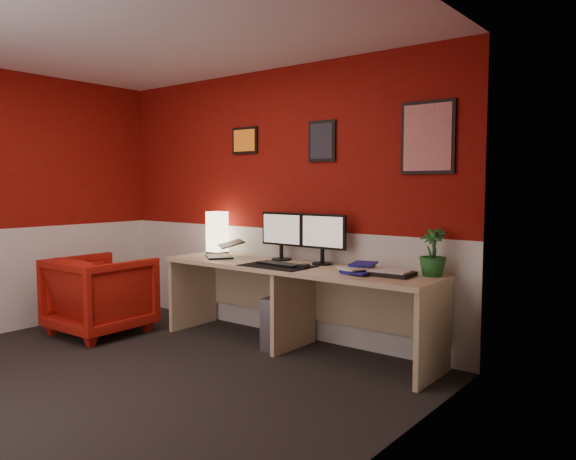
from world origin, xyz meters
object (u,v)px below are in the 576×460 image
(monitor_left, at_px, (281,228))
(armchair, at_px, (101,295))
(laptop, at_px, (219,246))
(shoji_lamp, at_px, (217,234))
(potted_plant, at_px, (433,252))
(pc_tower, at_px, (282,321))
(zen_tray, at_px, (390,273))
(monitor_right, at_px, (322,231))
(desk, at_px, (294,307))

(monitor_left, distance_m, armchair, 1.85)
(laptop, bearing_deg, shoji_lamp, 176.15)
(potted_plant, bearing_deg, monitor_left, -179.78)
(monitor_left, height_order, pc_tower, monitor_left)
(potted_plant, bearing_deg, zen_tray, -146.77)
(monitor_left, bearing_deg, zen_tray, -8.07)
(shoji_lamp, bearing_deg, potted_plant, 0.40)
(monitor_right, height_order, zen_tray, monitor_right)
(laptop, relative_size, potted_plant, 0.91)
(desk, xyz_separation_m, monitor_right, (0.17, 0.19, 0.66))
(shoji_lamp, bearing_deg, monitor_left, 0.72)
(desk, relative_size, monitor_right, 4.48)
(monitor_left, relative_size, zen_tray, 1.66)
(shoji_lamp, relative_size, zen_tray, 1.14)
(shoji_lamp, relative_size, monitor_left, 0.69)
(shoji_lamp, bearing_deg, zen_tray, -4.52)
(zen_tray, bearing_deg, potted_plant, 33.23)
(monitor_left, distance_m, monitor_right, 0.46)
(pc_tower, bearing_deg, monitor_right, 20.39)
(pc_tower, height_order, armchair, armchair)
(laptop, bearing_deg, monitor_left, 58.86)
(potted_plant, xyz_separation_m, armchair, (-2.92, -0.93, -0.54))
(shoji_lamp, height_order, zen_tray, shoji_lamp)
(monitor_right, bearing_deg, shoji_lamp, -179.72)
(desk, distance_m, shoji_lamp, 1.25)
(potted_plant, relative_size, armchair, 0.44)
(potted_plant, bearing_deg, monitor_right, -179.45)
(zen_tray, relative_size, potted_plant, 0.97)
(monitor_right, relative_size, pc_tower, 1.29)
(shoji_lamp, distance_m, armchair, 1.25)
(laptop, height_order, armchair, laptop)
(desk, bearing_deg, armchair, -157.30)
(shoji_lamp, relative_size, armchair, 0.49)
(laptop, distance_m, monitor_right, 1.07)
(laptop, relative_size, monitor_right, 0.57)
(zen_tray, height_order, potted_plant, potted_plant)
(desk, distance_m, laptop, 0.99)
(monitor_right, bearing_deg, desk, -132.11)
(desk, bearing_deg, laptop, -177.84)
(laptop, bearing_deg, monitor_right, 49.72)
(monitor_right, bearing_deg, pc_tower, -149.13)
(laptop, distance_m, armchair, 1.22)
(desk, relative_size, monitor_left, 4.48)
(shoji_lamp, height_order, potted_plant, shoji_lamp)
(laptop, xyz_separation_m, zen_tray, (1.77, 0.05, -0.09))
(zen_tray, xyz_separation_m, armchair, (-2.65, -0.75, -0.37))
(monitor_right, bearing_deg, zen_tray, -12.65)
(armchair, bearing_deg, pc_tower, -156.77)
(shoji_lamp, distance_m, laptop, 0.33)
(monitor_right, height_order, pc_tower, monitor_right)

